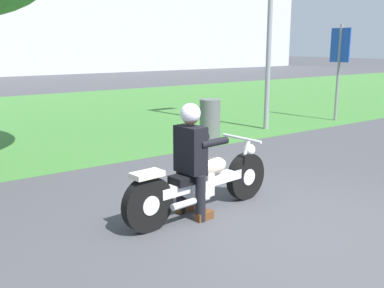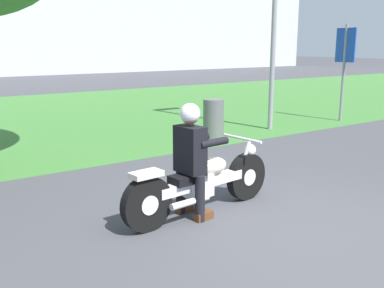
{
  "view_description": "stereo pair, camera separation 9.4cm",
  "coord_description": "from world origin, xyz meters",
  "px_view_note": "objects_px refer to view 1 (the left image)",
  "views": [
    {
      "loc": [
        -3.58,
        -3.02,
        2.05
      ],
      "look_at": [
        -0.45,
        1.32,
        0.85
      ],
      "focal_mm": 41.23,
      "sensor_mm": 36.0,
      "label": 1
    },
    {
      "loc": [
        -3.5,
        -3.07,
        2.05
      ],
      "look_at": [
        -0.45,
        1.32,
        0.85
      ],
      "focal_mm": 41.23,
      "sensor_mm": 36.0,
      "label": 2
    }
  ],
  "objects_px": {
    "rider_lead": "(192,152)",
    "sign_banner": "(339,57)",
    "motorcycle_lead": "(202,183)",
    "trash_can": "(210,119)"
  },
  "relations": [
    {
      "from": "sign_banner",
      "to": "motorcycle_lead",
      "type": "bearing_deg",
      "value": -154.91
    },
    {
      "from": "rider_lead",
      "to": "trash_can",
      "type": "bearing_deg",
      "value": 43.54
    },
    {
      "from": "rider_lead",
      "to": "sign_banner",
      "type": "distance_m",
      "value": 8.16
    },
    {
      "from": "rider_lead",
      "to": "trash_can",
      "type": "height_order",
      "value": "rider_lead"
    },
    {
      "from": "motorcycle_lead",
      "to": "rider_lead",
      "type": "relative_size",
      "value": 1.62
    },
    {
      "from": "motorcycle_lead",
      "to": "rider_lead",
      "type": "distance_m",
      "value": 0.46
    },
    {
      "from": "rider_lead",
      "to": "sign_banner",
      "type": "bearing_deg",
      "value": 19.04
    },
    {
      "from": "motorcycle_lead",
      "to": "trash_can",
      "type": "height_order",
      "value": "trash_can"
    },
    {
      "from": "motorcycle_lead",
      "to": "rider_lead",
      "type": "height_order",
      "value": "rider_lead"
    },
    {
      "from": "motorcycle_lead",
      "to": "sign_banner",
      "type": "bearing_deg",
      "value": 19.46
    }
  ]
}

